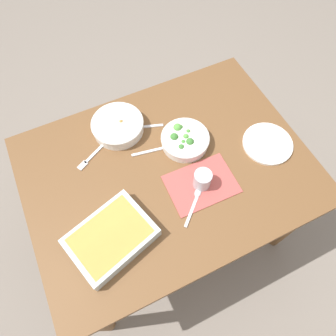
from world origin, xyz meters
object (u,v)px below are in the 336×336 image
at_px(side_plate, 268,144).
at_px(fork_on_table, 91,157).
at_px(spoon_spare, 194,202).
at_px(drink_cup, 202,180).
at_px(stew_bowl, 118,125).
at_px(baking_dish, 111,237).
at_px(broccoli_bowl, 185,140).
at_px(spoon_by_stew, 139,127).
at_px(spoon_by_broccoli, 157,149).

distance_m(side_plate, fork_on_table, 0.78).
bearing_deg(spoon_spare, drink_cup, 42.49).
distance_m(stew_bowl, spoon_spare, 0.49).
relative_size(baking_dish, side_plate, 1.59).
distance_m(baking_dish, fork_on_table, 0.38).
xyz_separation_m(broccoli_bowl, spoon_by_stew, (-0.15, 0.17, -0.03)).
xyz_separation_m(broccoli_bowl, spoon_spare, (-0.09, -0.27, -0.03)).
height_order(spoon_by_stew, fork_on_table, spoon_by_stew).
bearing_deg(spoon_by_broccoli, fork_on_table, 161.98).
xyz_separation_m(baking_dish, spoon_spare, (0.35, 0.00, -0.03)).
bearing_deg(broccoli_bowl, spoon_by_broccoli, 170.29).
bearing_deg(stew_bowl, spoon_by_broccoli, -57.46).
relative_size(baking_dish, drink_cup, 4.12).
bearing_deg(side_plate, fork_on_table, 159.43).
relative_size(spoon_by_broccoli, fork_on_table, 1.07).
distance_m(stew_bowl, spoon_by_broccoli, 0.21).
height_order(broccoli_bowl, spoon_spare, broccoli_bowl).
bearing_deg(fork_on_table, drink_cup, -40.76).
bearing_deg(fork_on_table, baking_dish, -96.55).
height_order(baking_dish, spoon_by_stew, baking_dish).
xyz_separation_m(spoon_by_broccoli, spoon_spare, (0.03, -0.29, 0.00)).
relative_size(baking_dish, spoon_by_broccoli, 2.00).
relative_size(drink_cup, spoon_spare, 0.60).
xyz_separation_m(broccoli_bowl, spoon_by_broccoli, (-0.13, 0.02, -0.03)).
xyz_separation_m(baking_dish, spoon_by_broccoli, (0.32, 0.29, -0.03)).
bearing_deg(spoon_by_broccoli, stew_bowl, 122.54).
distance_m(baking_dish, spoon_by_broccoli, 0.43).
bearing_deg(spoon_spare, spoon_by_stew, 97.76).
height_order(baking_dish, fork_on_table, baking_dish).
bearing_deg(spoon_spare, fork_on_table, 129.10).
bearing_deg(fork_on_table, spoon_by_broccoli, -18.02).
distance_m(broccoli_bowl, spoon_by_stew, 0.23).
height_order(baking_dish, spoon_by_broccoli, baking_dish).
bearing_deg(stew_bowl, broccoli_bowl, -39.54).
relative_size(broccoli_bowl, spoon_by_stew, 1.24).
distance_m(broccoli_bowl, drink_cup, 0.21).
height_order(broccoli_bowl, baking_dish, broccoli_bowl).
height_order(side_plate, spoon_by_broccoli, side_plate).
xyz_separation_m(spoon_spare, fork_on_table, (-0.31, 0.38, -0.00)).
relative_size(spoon_by_stew, spoon_by_broccoli, 0.98).
xyz_separation_m(spoon_by_stew, spoon_by_broccoli, (0.03, -0.14, 0.00)).
xyz_separation_m(baking_dish, drink_cup, (0.41, 0.06, 0.00)).
bearing_deg(spoon_spare, stew_bowl, 107.40).
height_order(broccoli_bowl, side_plate, broccoli_bowl).
bearing_deg(spoon_by_broccoli, drink_cup, -67.08).
relative_size(broccoli_bowl, spoon_by_broccoli, 1.21).
bearing_deg(side_plate, drink_cup, -172.71).
bearing_deg(drink_cup, spoon_spare, -137.51).
height_order(broccoli_bowl, spoon_by_stew, broccoli_bowl).
bearing_deg(baking_dish, drink_cup, 8.08).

